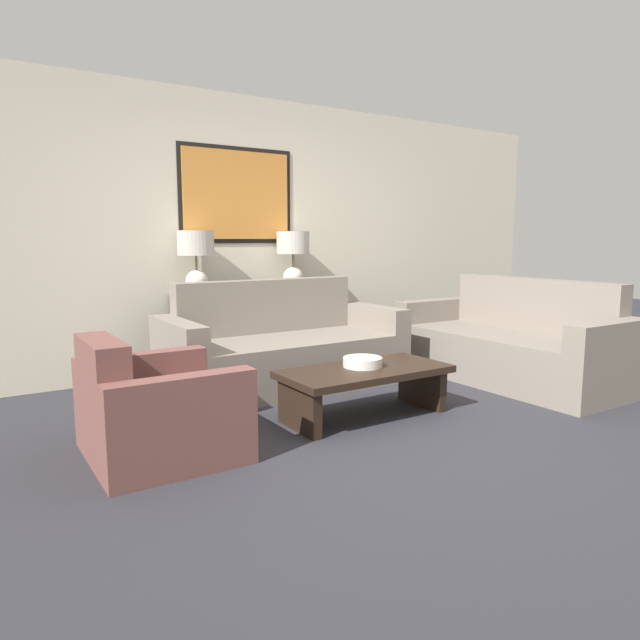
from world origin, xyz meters
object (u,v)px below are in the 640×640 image
couch_by_back_wall (282,351)px  couch_by_side (511,347)px  console_table (248,332)px  coffee_table (365,380)px  decorative_bowl (363,362)px  table_lamp_right (293,253)px  armchair_near_back_wall (156,412)px  table_lamp_left (196,254)px

couch_by_back_wall → couch_by_side: size_ratio=1.00×
console_table → couch_by_side: bearing=-41.0°
couch_by_back_wall → couch_by_side: same height
coffee_table → decorative_bowl: decorative_bowl is taller
couch_by_side → coffee_table: couch_by_side is taller
table_lamp_right → couch_by_side: size_ratio=0.28×
table_lamp_right → armchair_near_back_wall: bearing=-138.5°
console_table → table_lamp_right: (0.51, 0.00, 0.76)m
coffee_table → decorative_bowl: 0.13m
coffee_table → armchair_near_back_wall: (-1.49, 0.08, -0.01)m
coffee_table → decorative_bowl: size_ratio=4.33×
console_table → armchair_near_back_wall: (-1.42, -1.71, -0.12)m
couch_by_back_wall → table_lamp_left: bearing=126.7°
table_lamp_left → couch_by_side: bearing=-34.3°
table_lamp_left → couch_by_side: size_ratio=0.28×
table_lamp_right → decorative_bowl: 1.94m
table_lamp_left → coffee_table: table_lamp_left is taller
table_lamp_right → coffee_table: 2.04m
console_table → couch_by_back_wall: bearing=-90.0°
couch_by_side → coffee_table: (-1.80, -0.17, -0.04)m
table_lamp_left → decorative_bowl: bearing=-71.4°
table_lamp_left → armchair_near_back_wall: 2.13m
console_table → armchair_near_back_wall: size_ratio=1.60×
couch_by_side → decorative_bowl: bearing=-176.1°
armchair_near_back_wall → table_lamp_left: bearing=61.9°
couch_by_side → table_lamp_left: bearing=145.7°
console_table → couch_by_back_wall: couch_by_back_wall is taller
couch_by_side → armchair_near_back_wall: 3.29m
armchair_near_back_wall → table_lamp_right: bearing=41.5°
couch_by_side → coffee_table: 1.81m
table_lamp_right → couch_by_back_wall: (-0.51, -0.68, -0.84)m
decorative_bowl → armchair_near_back_wall: 1.51m
couch_by_back_wall → decorative_bowl: 1.07m
console_table → decorative_bowl: console_table is taller
couch_by_side → table_lamp_right: bearing=130.0°
console_table → coffee_table: 1.79m
table_lamp_right → decorative_bowl: bearing=-103.8°
decorative_bowl → table_lamp_right: bearing=76.2°
table_lamp_right → decorative_bowl: (-0.43, -1.74, -0.75)m
table_lamp_right → coffee_table: size_ratio=0.47×
table_lamp_left → decorative_bowl: 1.98m
table_lamp_right → couch_by_back_wall: size_ratio=0.28×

